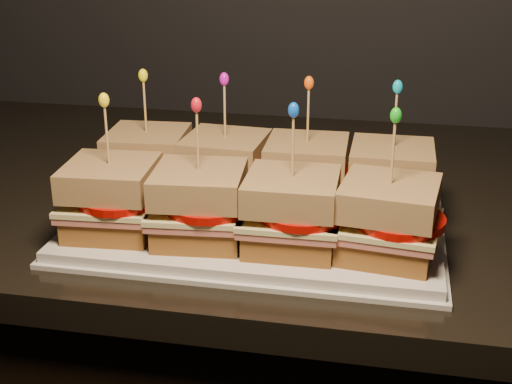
# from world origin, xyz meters

# --- Properties ---
(granite_slab) EXTENTS (2.56, 0.74, 0.04)m
(granite_slab) POSITION_xyz_m (0.49, 1.64, 0.90)
(granite_slab) COLOR black
(granite_slab) RESTS_ON cabinet
(platter) EXTENTS (0.45, 0.28, 0.02)m
(platter) POSITION_xyz_m (0.80, 1.47, 0.92)
(platter) COLOR silver
(platter) RESTS_ON granite_slab
(platter_rim) EXTENTS (0.46, 0.29, 0.01)m
(platter_rim) POSITION_xyz_m (0.80, 1.47, 0.92)
(platter_rim) COLOR silver
(platter_rim) RESTS_ON granite_slab
(sandwich_0_bread_bot) EXTENTS (0.11, 0.11, 0.03)m
(sandwich_0_bread_bot) POSITION_xyz_m (0.64, 1.53, 0.95)
(sandwich_0_bread_bot) COLOR brown
(sandwich_0_bread_bot) RESTS_ON platter
(sandwich_0_ham) EXTENTS (0.12, 0.11, 0.01)m
(sandwich_0_ham) POSITION_xyz_m (0.64, 1.53, 0.96)
(sandwich_0_ham) COLOR #B95D56
(sandwich_0_ham) RESTS_ON sandwich_0_bread_bot
(sandwich_0_cheese) EXTENTS (0.12, 0.11, 0.01)m
(sandwich_0_cheese) POSITION_xyz_m (0.64, 1.53, 0.97)
(sandwich_0_cheese) COLOR beige
(sandwich_0_cheese) RESTS_ON sandwich_0_ham
(sandwich_0_tomato) EXTENTS (0.10, 0.10, 0.01)m
(sandwich_0_tomato) POSITION_xyz_m (0.65, 1.52, 0.98)
(sandwich_0_tomato) COLOR #B10B05
(sandwich_0_tomato) RESTS_ON sandwich_0_cheese
(sandwich_0_bread_top) EXTENTS (0.11, 0.11, 0.03)m
(sandwich_0_bread_top) POSITION_xyz_m (0.64, 1.53, 1.00)
(sandwich_0_bread_top) COLOR #68360E
(sandwich_0_bread_top) RESTS_ON sandwich_0_tomato
(sandwich_0_pick) EXTENTS (0.00, 0.00, 0.09)m
(sandwich_0_pick) POSITION_xyz_m (0.64, 1.53, 1.05)
(sandwich_0_pick) COLOR tan
(sandwich_0_pick) RESTS_ON sandwich_0_bread_top
(sandwich_0_frill) EXTENTS (0.01, 0.01, 0.02)m
(sandwich_0_frill) POSITION_xyz_m (0.64, 1.53, 1.09)
(sandwich_0_frill) COLOR yellow
(sandwich_0_frill) RESTS_ON sandwich_0_pick
(sandwich_1_bread_bot) EXTENTS (0.10, 0.10, 0.03)m
(sandwich_1_bread_bot) POSITION_xyz_m (0.75, 1.53, 0.95)
(sandwich_1_bread_bot) COLOR brown
(sandwich_1_bread_bot) RESTS_ON platter
(sandwich_1_ham) EXTENTS (0.12, 0.11, 0.01)m
(sandwich_1_ham) POSITION_xyz_m (0.75, 1.53, 0.96)
(sandwich_1_ham) COLOR #B95D56
(sandwich_1_ham) RESTS_ON sandwich_1_bread_bot
(sandwich_1_cheese) EXTENTS (0.12, 0.11, 0.01)m
(sandwich_1_cheese) POSITION_xyz_m (0.75, 1.53, 0.97)
(sandwich_1_cheese) COLOR beige
(sandwich_1_cheese) RESTS_ON sandwich_1_ham
(sandwich_1_tomato) EXTENTS (0.10, 0.10, 0.01)m
(sandwich_1_tomato) POSITION_xyz_m (0.76, 1.52, 0.98)
(sandwich_1_tomato) COLOR #B10B05
(sandwich_1_tomato) RESTS_ON sandwich_1_cheese
(sandwich_1_bread_top) EXTENTS (0.11, 0.11, 0.03)m
(sandwich_1_bread_top) POSITION_xyz_m (0.75, 1.53, 1.00)
(sandwich_1_bread_top) COLOR #68360E
(sandwich_1_bread_top) RESTS_ON sandwich_1_tomato
(sandwich_1_pick) EXTENTS (0.00, 0.00, 0.09)m
(sandwich_1_pick) POSITION_xyz_m (0.75, 1.53, 1.05)
(sandwich_1_pick) COLOR tan
(sandwich_1_pick) RESTS_ON sandwich_1_bread_top
(sandwich_1_frill) EXTENTS (0.01, 0.01, 0.02)m
(sandwich_1_frill) POSITION_xyz_m (0.75, 1.53, 1.09)
(sandwich_1_frill) COLOR #C011AF
(sandwich_1_frill) RESTS_ON sandwich_1_pick
(sandwich_2_bread_bot) EXTENTS (0.10, 0.10, 0.03)m
(sandwich_2_bread_bot) POSITION_xyz_m (0.85, 1.53, 0.95)
(sandwich_2_bread_bot) COLOR brown
(sandwich_2_bread_bot) RESTS_ON platter
(sandwich_2_ham) EXTENTS (0.11, 0.11, 0.01)m
(sandwich_2_ham) POSITION_xyz_m (0.85, 1.53, 0.96)
(sandwich_2_ham) COLOR #B95D56
(sandwich_2_ham) RESTS_ON sandwich_2_bread_bot
(sandwich_2_cheese) EXTENTS (0.11, 0.11, 0.01)m
(sandwich_2_cheese) POSITION_xyz_m (0.85, 1.53, 0.97)
(sandwich_2_cheese) COLOR beige
(sandwich_2_cheese) RESTS_ON sandwich_2_ham
(sandwich_2_tomato) EXTENTS (0.10, 0.10, 0.01)m
(sandwich_2_tomato) POSITION_xyz_m (0.87, 1.52, 0.98)
(sandwich_2_tomato) COLOR #B10B05
(sandwich_2_tomato) RESTS_ON sandwich_2_cheese
(sandwich_2_bread_top) EXTENTS (0.10, 0.10, 0.03)m
(sandwich_2_bread_top) POSITION_xyz_m (0.85, 1.53, 1.00)
(sandwich_2_bread_top) COLOR #68360E
(sandwich_2_bread_top) RESTS_ON sandwich_2_tomato
(sandwich_2_pick) EXTENTS (0.00, 0.00, 0.09)m
(sandwich_2_pick) POSITION_xyz_m (0.85, 1.53, 1.05)
(sandwich_2_pick) COLOR tan
(sandwich_2_pick) RESTS_ON sandwich_2_bread_top
(sandwich_2_frill) EXTENTS (0.01, 0.01, 0.02)m
(sandwich_2_frill) POSITION_xyz_m (0.85, 1.53, 1.09)
(sandwich_2_frill) COLOR #FA550E
(sandwich_2_frill) RESTS_ON sandwich_2_pick
(sandwich_3_bread_bot) EXTENTS (0.10, 0.10, 0.03)m
(sandwich_3_bread_bot) POSITION_xyz_m (0.96, 1.53, 0.95)
(sandwich_3_bread_bot) COLOR brown
(sandwich_3_bread_bot) RESTS_ON platter
(sandwich_3_ham) EXTENTS (0.11, 0.10, 0.01)m
(sandwich_3_ham) POSITION_xyz_m (0.96, 1.53, 0.96)
(sandwich_3_ham) COLOR #B95D56
(sandwich_3_ham) RESTS_ON sandwich_3_bread_bot
(sandwich_3_cheese) EXTENTS (0.11, 0.11, 0.01)m
(sandwich_3_cheese) POSITION_xyz_m (0.96, 1.53, 0.97)
(sandwich_3_cheese) COLOR beige
(sandwich_3_cheese) RESTS_ON sandwich_3_ham
(sandwich_3_tomato) EXTENTS (0.10, 0.10, 0.01)m
(sandwich_3_tomato) POSITION_xyz_m (0.97, 1.52, 0.98)
(sandwich_3_tomato) COLOR #B10B05
(sandwich_3_tomato) RESTS_ON sandwich_3_cheese
(sandwich_3_bread_top) EXTENTS (0.10, 0.10, 0.03)m
(sandwich_3_bread_top) POSITION_xyz_m (0.96, 1.53, 1.00)
(sandwich_3_bread_top) COLOR #68360E
(sandwich_3_bread_top) RESTS_ON sandwich_3_tomato
(sandwich_3_pick) EXTENTS (0.00, 0.00, 0.09)m
(sandwich_3_pick) POSITION_xyz_m (0.96, 1.53, 1.05)
(sandwich_3_pick) COLOR tan
(sandwich_3_pick) RESTS_ON sandwich_3_bread_top
(sandwich_3_frill) EXTENTS (0.01, 0.01, 0.02)m
(sandwich_3_frill) POSITION_xyz_m (0.96, 1.53, 1.09)
(sandwich_3_frill) COLOR #0AA3C5
(sandwich_3_frill) RESTS_ON sandwich_3_pick
(sandwich_4_bread_bot) EXTENTS (0.11, 0.11, 0.03)m
(sandwich_4_bread_bot) POSITION_xyz_m (0.64, 1.40, 0.95)
(sandwich_4_bread_bot) COLOR brown
(sandwich_4_bread_bot) RESTS_ON platter
(sandwich_4_ham) EXTENTS (0.12, 0.11, 0.01)m
(sandwich_4_ham) POSITION_xyz_m (0.64, 1.40, 0.96)
(sandwich_4_ham) COLOR #B95D56
(sandwich_4_ham) RESTS_ON sandwich_4_bread_bot
(sandwich_4_cheese) EXTENTS (0.12, 0.11, 0.01)m
(sandwich_4_cheese) POSITION_xyz_m (0.64, 1.40, 0.97)
(sandwich_4_cheese) COLOR beige
(sandwich_4_cheese) RESTS_ON sandwich_4_ham
(sandwich_4_tomato) EXTENTS (0.10, 0.10, 0.01)m
(sandwich_4_tomato) POSITION_xyz_m (0.65, 1.40, 0.98)
(sandwich_4_tomato) COLOR #B10B05
(sandwich_4_tomato) RESTS_ON sandwich_4_cheese
(sandwich_4_bread_top) EXTENTS (0.11, 0.11, 0.03)m
(sandwich_4_bread_top) POSITION_xyz_m (0.64, 1.40, 1.00)
(sandwich_4_bread_top) COLOR #68360E
(sandwich_4_bread_top) RESTS_ON sandwich_4_tomato
(sandwich_4_pick) EXTENTS (0.00, 0.00, 0.09)m
(sandwich_4_pick) POSITION_xyz_m (0.64, 1.40, 1.05)
(sandwich_4_pick) COLOR tan
(sandwich_4_pick) RESTS_ON sandwich_4_bread_top
(sandwich_4_frill) EXTENTS (0.01, 0.01, 0.02)m
(sandwich_4_frill) POSITION_xyz_m (0.64, 1.40, 1.09)
(sandwich_4_frill) COLOR yellow
(sandwich_4_frill) RESTS_ON sandwich_4_pick
(sandwich_5_bread_bot) EXTENTS (0.11, 0.11, 0.03)m
(sandwich_5_bread_bot) POSITION_xyz_m (0.75, 1.40, 0.95)
(sandwich_5_bread_bot) COLOR brown
(sandwich_5_bread_bot) RESTS_ON platter
(sandwich_5_ham) EXTENTS (0.12, 0.11, 0.01)m
(sandwich_5_ham) POSITION_xyz_m (0.75, 1.40, 0.96)
(sandwich_5_ham) COLOR #B95D56
(sandwich_5_ham) RESTS_ON sandwich_5_bread_bot
(sandwich_5_cheese) EXTENTS (0.12, 0.12, 0.01)m
(sandwich_5_cheese) POSITION_xyz_m (0.75, 1.40, 0.97)
(sandwich_5_cheese) COLOR beige
(sandwich_5_cheese) RESTS_ON sandwich_5_ham
(sandwich_5_tomato) EXTENTS (0.10, 0.10, 0.01)m
(sandwich_5_tomato) POSITION_xyz_m (0.76, 1.40, 0.98)
(sandwich_5_tomato) COLOR #B10B05
(sandwich_5_tomato) RESTS_ON sandwich_5_cheese
(sandwich_5_bread_top) EXTENTS (0.11, 0.11, 0.03)m
(sandwich_5_bread_top) POSITION_xyz_m (0.75, 1.40, 1.00)
(sandwich_5_bread_top) COLOR #68360E
(sandwich_5_bread_top) RESTS_ON sandwich_5_tomato
(sandwich_5_pick) EXTENTS (0.00, 0.00, 0.09)m
(sandwich_5_pick) POSITION_xyz_m (0.75, 1.40, 1.05)
(sandwich_5_pick) COLOR tan
(sandwich_5_pick) RESTS_ON sandwich_5_bread_top
(sandwich_5_frill) EXTENTS (0.01, 0.01, 0.02)m
(sandwich_5_frill) POSITION_xyz_m (0.75, 1.40, 1.09)
(sandwich_5_frill) COLOR red
(sandwich_5_frill) RESTS_ON sandwich_5_pick
(sandwich_6_bread_bot) EXTENTS (0.10, 0.10, 0.03)m
(sandwich_6_bread_bot) POSITION_xyz_m (0.85, 1.40, 0.95)
(sandwich_6_bread_bot) COLOR brown
(sandwich_6_bread_bot) RESTS_ON platter
(sandwich_6_ham) EXTENTS (0.11, 0.11, 0.01)m
(sandwich_6_ham) POSITION_xyz_m (0.85, 1.40, 0.96)
(sandwich_6_ham) COLOR #B95D56
(sandwich_6_ham) RESTS_ON sandwich_6_bread_bot
(sandwich_6_cheese) EXTENTS (0.11, 0.11, 0.01)m
(sandwich_6_cheese) POSITION_xyz_m (0.85, 1.40, 0.97)
(sandwich_6_cheese) COLOR beige
(sandwich_6_cheese) RESTS_ON sandwich_6_ham
(sandwich_6_tomato) EXTENTS (0.10, 0.10, 0.01)m
(sandwich_6_tomato) POSITION_xyz_m (0.87, 1.40, 0.98)
(sandwich_6_tomato) COLOR #B10B05
(sandwich_6_tomato) RESTS_ON sandwich_6_cheese
(sandwich_6_bread_top) EXTENTS (0.10, 0.10, 0.03)m
(sandwich_6_bread_top) POSITION_xyz_m (0.85, 1.40, 1.00)
(sandwich_6_bread_top) COLOR #68360E
(sandwich_6_bread_top) RESTS_ON sandwich_6_tomato
(sandwich_6_pick) EXTENTS (0.00, 0.00, 0.09)m
(sandwich_6_pick) POSITION_xyz_m (0.85, 1.40, 1.05)
(sandwich_6_pick) COLOR tan
(sandwich_6_pick) RESTS_ON sandwich_6_bread_top
(sandwich_6_frill) EXTENTS (0.01, 0.01, 0.02)m
(sandwich_6_frill) POSITION_xyz_m (0.85, 1.40, 1.09)
(sandwich_6_frill) COLOR blue
(sandwich_6_frill) RESTS_ON sandwich_6_pick
(sandwich_7_bread_bot) EXTENTS (0.11, 0.11, 0.03)m
(sandwich_7_bread_bot) POSITION_xyz_m (0.96, 1.40, 0.95)
(sandwich_7_bread_bot) COLOR brown
(sandwich_7_bread_bot) RESTS_ON platter
(sandwich_7_ham) EXTENTS (0.12, 0.12, 0.01)m
(sandwich_7_ham) POSITION_xyz_m (0.96, 1.40, 0.96)
(sandwich_7_ham) COLOR #B95D56
(sandwich_7_ham) RESTS_ON sandwich_7_bread_bot
(sandwich_7_cheese) EXTENTS (0.12, 0.12, 0.01)m
(sandwich_7_cheese) POSITION_xyz_m (0.96, 1.40, 0.97)
(sandwich_7_cheese) COLOR beige
(sandwich_7_cheese) RESTS_ON sandwich_7_ham
(sandwich_7_tomato) EXTENTS (0.10, 0.10, 0.01)m
(sandwich_7_tomato) POSITION_xyz_m (0.97, 1.40, 0.98)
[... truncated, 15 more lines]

